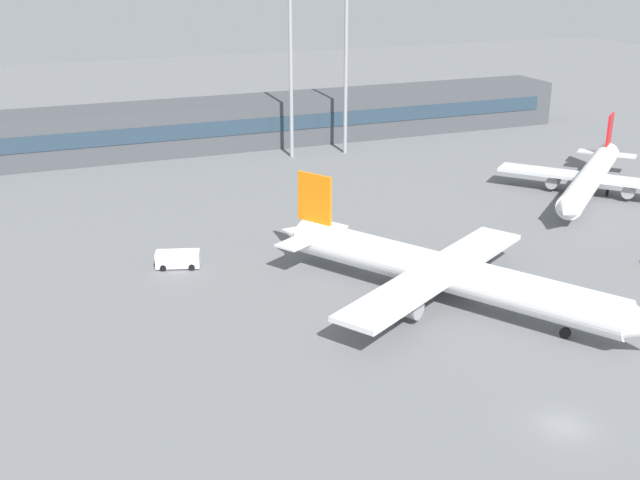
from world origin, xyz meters
TOP-DOWN VIEW (x-y plane):
  - ground_plane at (0.00, 40.00)m, footprint 400.00×400.00m
  - terminal_building at (0.00, 102.89)m, footprint 143.08×12.13m
  - airplane_near at (3.12, 23.99)m, footprint 30.37×41.66m
  - airplane_mid at (43.51, 49.83)m, footprint 33.01×29.69m
  - service_van_white at (-21.71, 44.99)m, footprint 5.56×3.50m
  - floodlight_tower_west at (9.36, 90.58)m, footprint 3.20×0.80m
  - floodlight_tower_east at (19.70, 89.75)m, footprint 3.20×0.80m

SIDE VIEW (x-z plane):
  - ground_plane at x=0.00m, z-range 0.00..0.00m
  - service_van_white at x=-21.71m, z-range 0.07..2.15m
  - airplane_mid at x=43.51m, z-range -1.98..8.18m
  - airplane_near at x=3.12m, z-range -2.25..9.27m
  - terminal_building at x=0.00m, z-range 0.00..9.00m
  - floodlight_tower_west at x=9.36m, z-range 2.07..31.39m
  - floodlight_tower_east at x=19.70m, z-range 2.09..32.87m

